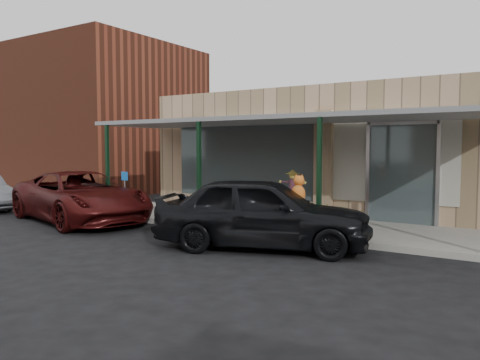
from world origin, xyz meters
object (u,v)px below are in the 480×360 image
Objects in this scene: barrel_pumpkin at (327,219)px; parked_sedan at (263,212)px; car_maroon at (80,197)px; handicap_sign at (125,187)px; barrel_scarecrow at (292,202)px.

parked_sedan is (-0.49, -2.61, 0.45)m from barrel_pumpkin.
parked_sedan is 6.61m from car_maroon.
handicap_sign reaches higher than barrel_pumpkin.
car_maroon reaches higher than barrel_pumpkin.
car_maroon is (-5.67, -3.09, 0.12)m from barrel_scarecrow.
barrel_pumpkin is 7.46m from car_maroon.
barrel_scarecrow reaches higher than car_maroon.
handicap_sign is 0.26× the size of parked_sedan.
car_maroon is at bearing -162.13° from barrel_pumpkin.
handicap_sign is at bearing -9.90° from car_maroon.
handicap_sign is at bearing -171.08° from barrel_pumpkin.
barrel_scarecrow is 6.46m from car_maroon.
barrel_scarecrow is at bearing -46.28° from car_maroon.
barrel_scarecrow is at bearing 21.34° from handicap_sign.
barrel_scarecrow is 3.54m from parked_sedan.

